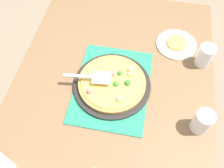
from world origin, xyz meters
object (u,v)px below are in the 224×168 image
object	(u,v)px
pizza_pan	(112,85)
served_slice_left	(177,43)
pizza	(112,83)
cup_near	(1,167)
cup_corner	(205,56)
plate_near_left	(176,44)
pizza_server	(91,77)
cup_far	(202,122)

from	to	relation	value
pizza_pan	served_slice_left	size ratio (longest dim) A/B	3.45
pizza	cup_near	distance (m)	0.59
cup_near	cup_corner	size ratio (longest dim) A/B	1.00
pizza_pan	cup_corner	size ratio (longest dim) A/B	3.17
plate_near_left	served_slice_left	xyz separation A→B (m)	(0.00, 0.00, 0.01)
cup_corner	pizza_pan	bearing A→B (deg)	117.71
served_slice_left	pizza_server	distance (m)	0.53
cup_corner	cup_near	bearing A→B (deg)	131.93
served_slice_left	cup_corner	xyz separation A→B (m)	(-0.10, -0.14, 0.04)
pizza	plate_near_left	xyz separation A→B (m)	(0.33, -0.30, -0.03)
pizza_pan	served_slice_left	world-z (taller)	served_slice_left
pizza	cup_near	size ratio (longest dim) A/B	2.75
pizza_server	cup_far	bearing A→B (deg)	-104.13
cup_near	pizza_server	distance (m)	0.53
pizza_pan	served_slice_left	xyz separation A→B (m)	(0.33, -0.30, 0.01)
plate_near_left	cup_near	xyz separation A→B (m)	(-0.81, 0.65, 0.06)
cup_far	plate_near_left	bearing A→B (deg)	14.23
pizza_pan	served_slice_left	bearing A→B (deg)	-42.22
served_slice_left	cup_far	world-z (taller)	cup_far
plate_near_left	cup_far	distance (m)	0.49
pizza_pan	cup_near	size ratio (longest dim) A/B	3.17
pizza_pan	cup_far	distance (m)	0.45
pizza_server	cup_corner	bearing A→B (deg)	-65.78
served_slice_left	cup_corner	size ratio (longest dim) A/B	0.92
pizza	cup_far	size ratio (longest dim) A/B	2.75
pizza_pan	cup_near	bearing A→B (deg)	143.77
pizza	cup_corner	bearing A→B (deg)	-62.19
served_slice_left	cup_corner	world-z (taller)	cup_corner
pizza	pizza_server	xyz separation A→B (m)	(-0.01, 0.10, 0.04)
plate_near_left	pizza_server	world-z (taller)	pizza_server
served_slice_left	pizza_server	xyz separation A→B (m)	(-0.34, 0.40, 0.05)
pizza	cup_corner	size ratio (longest dim) A/B	2.75
served_slice_left	cup_far	distance (m)	0.49
pizza	pizza_server	distance (m)	0.11
pizza	served_slice_left	distance (m)	0.45
cup_corner	pizza	bearing A→B (deg)	117.81
pizza_server	plate_near_left	bearing A→B (deg)	-49.31
served_slice_left	cup_near	bearing A→B (deg)	141.19
pizza_pan	pizza	xyz separation A→B (m)	(0.00, -0.00, 0.02)
served_slice_left	cup_corner	bearing A→B (deg)	-126.46
cup_corner	served_slice_left	bearing A→B (deg)	53.54
plate_near_left	pizza_server	xyz separation A→B (m)	(-0.34, 0.40, 0.07)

